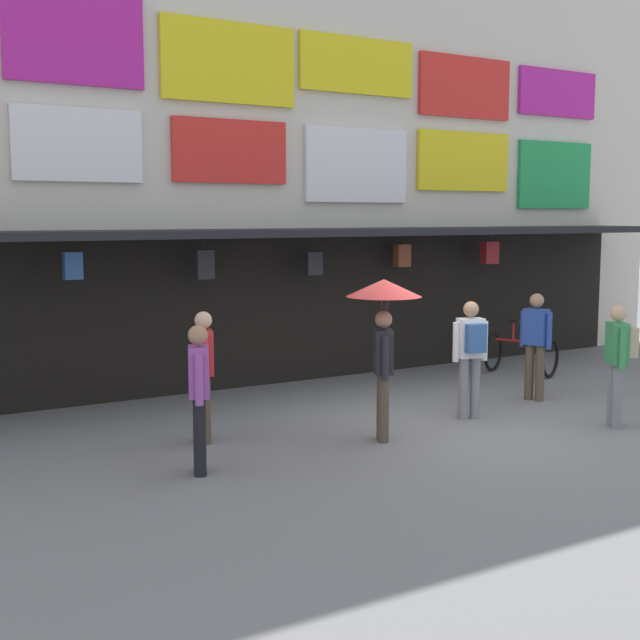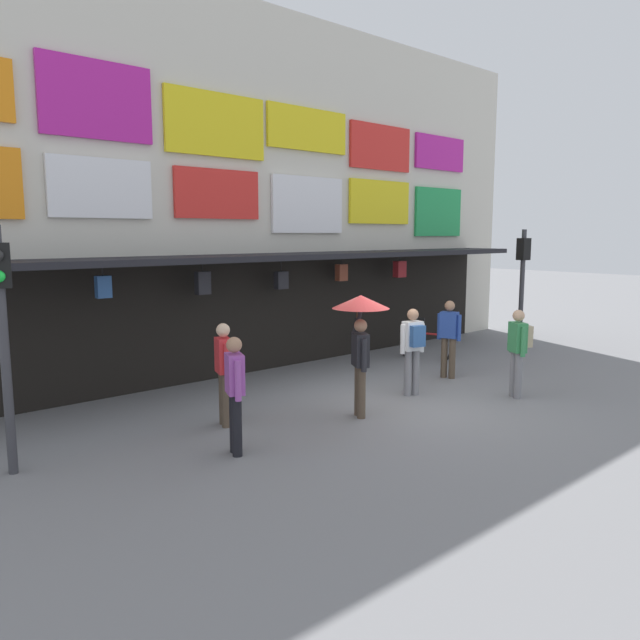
# 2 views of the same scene
# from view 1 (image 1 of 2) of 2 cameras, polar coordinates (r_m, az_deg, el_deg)

# --- Properties ---
(ground_plane) EXTENTS (80.00, 80.00, 0.00)m
(ground_plane) POSITION_cam_1_polar(r_m,az_deg,el_deg) (11.69, 8.17, -7.28)
(ground_plane) COLOR slate
(shopfront) EXTENTS (18.00, 2.60, 8.00)m
(shopfront) POSITION_cam_1_polar(r_m,az_deg,el_deg) (15.17, -2.76, 11.13)
(shopfront) COLOR beige
(shopfront) RESTS_ON ground
(bicycle_parked) EXTENTS (1.10, 1.35, 1.05)m
(bicycle_parked) POSITION_cam_1_polar(r_m,az_deg,el_deg) (15.84, 13.37, -2.18)
(bicycle_parked) COLOR black
(bicycle_parked) RESTS_ON ground
(pedestrian_in_black) EXTENTS (0.47, 0.48, 1.68)m
(pedestrian_in_black) POSITION_cam_1_polar(r_m,az_deg,el_deg) (12.18, 19.41, -2.31)
(pedestrian_in_black) COLOR gray
(pedestrian_in_black) RESTS_ON ground
(pedestrian_in_white) EXTENTS (0.34, 0.50, 1.68)m
(pedestrian_in_white) POSITION_cam_1_polar(r_m,az_deg,el_deg) (9.53, -8.14, -4.71)
(pedestrian_in_white) COLOR black
(pedestrian_in_white) RESTS_ON ground
(pedestrian_with_umbrella) EXTENTS (0.96, 0.96, 2.08)m
(pedestrian_with_umbrella) POSITION_cam_1_polar(r_m,az_deg,el_deg) (10.75, 4.30, 0.43)
(pedestrian_with_umbrella) COLOR brown
(pedestrian_with_umbrella) RESTS_ON ground
(pedestrian_in_purple) EXTENTS (0.43, 0.51, 1.68)m
(pedestrian_in_purple) POSITION_cam_1_polar(r_m,az_deg,el_deg) (13.63, 14.33, -1.17)
(pedestrian_in_purple) COLOR brown
(pedestrian_in_purple) RESTS_ON ground
(pedestrian_in_blue) EXTENTS (0.51, 0.42, 1.68)m
(pedestrian_in_blue) POSITION_cam_1_polar(r_m,az_deg,el_deg) (12.15, 10.10, -2.04)
(pedestrian_in_blue) COLOR gray
(pedestrian_in_blue) RESTS_ON ground
(pedestrian_in_red) EXTENTS (0.32, 0.51, 1.68)m
(pedestrian_in_red) POSITION_cam_1_polar(r_m,az_deg,el_deg) (10.84, -7.79, -3.28)
(pedestrian_in_red) COLOR brown
(pedestrian_in_red) RESTS_ON ground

